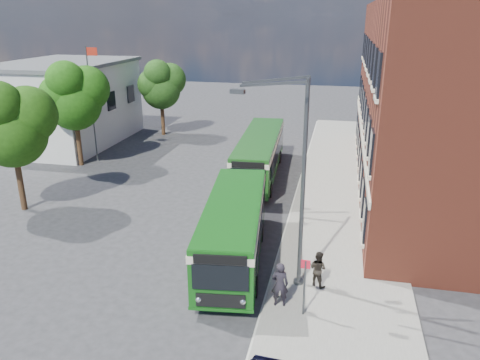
# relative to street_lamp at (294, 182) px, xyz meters

# --- Properties ---
(ground) EXTENTS (120.00, 120.00, 0.00)m
(ground) POSITION_rel_street_lamp_xyz_m (-4.84, 2.00, -4.79)
(ground) COLOR #2C2C2F
(ground) RESTS_ON ground
(pavement) EXTENTS (6.00, 48.00, 0.15)m
(pavement) POSITION_rel_street_lamp_xyz_m (2.16, 10.00, -4.72)
(pavement) COLOR gray
(pavement) RESTS_ON ground
(kerb_line) EXTENTS (0.12, 48.00, 0.01)m
(kerb_line) POSITION_rel_street_lamp_xyz_m (-0.89, 10.00, -4.79)
(kerb_line) COLOR beige
(kerb_line) RESTS_ON ground
(brick_office) EXTENTS (12.10, 26.00, 14.20)m
(brick_office) POSITION_rel_street_lamp_xyz_m (9.16, 14.00, 2.18)
(brick_office) COLOR maroon
(brick_office) RESTS_ON ground
(white_building) EXTENTS (9.40, 13.40, 7.30)m
(white_building) POSITION_rel_street_lamp_xyz_m (-22.84, 20.00, -1.13)
(white_building) COLOR beige
(white_building) RESTS_ON ground
(flagpole) EXTENTS (0.95, 0.10, 9.00)m
(flagpole) POSITION_rel_street_lamp_xyz_m (-17.29, 15.00, 0.15)
(flagpole) COLOR #3C3F41
(flagpole) RESTS_ON ground
(street_lamp) EXTENTS (2.96, 2.38, 9.00)m
(street_lamp) POSITION_rel_street_lamp_xyz_m (0.00, 0.00, 0.00)
(street_lamp) COLOR #3C3F41
(street_lamp) RESTS_ON ground
(bus_stop_sign) EXTENTS (0.35, 0.08, 2.52)m
(bus_stop_sign) POSITION_rel_street_lamp_xyz_m (0.76, -2.20, -3.28)
(bus_stop_sign) COLOR #3C3F41
(bus_stop_sign) RESTS_ON ground
(bus_front) EXTENTS (3.75, 10.11, 3.02)m
(bus_front) POSITION_rel_street_lamp_xyz_m (-2.92, 1.68, -2.96)
(bus_front) COLOR #124E12
(bus_front) RESTS_ON ground
(bus_rear) EXTENTS (3.25, 12.41, 3.02)m
(bus_rear) POSITION_rel_street_lamp_xyz_m (-3.93, 14.35, -2.96)
(bus_rear) COLOR #1A4E18
(bus_rear) RESTS_ON ground
(pedestrian_a) EXTENTS (0.76, 0.56, 1.89)m
(pedestrian_a) POSITION_rel_street_lamp_xyz_m (-0.24, -1.79, -3.69)
(pedestrian_a) COLOR black
(pedestrian_a) RESTS_ON pavement
(pedestrian_b) EXTENTS (0.98, 0.91, 1.61)m
(pedestrian_b) POSITION_rel_street_lamp_xyz_m (1.17, -0.00, -3.83)
(pedestrian_b) COLOR black
(pedestrian_b) RESTS_ON pavement
(tree_left) EXTENTS (4.66, 4.43, 7.86)m
(tree_left) POSITION_rel_street_lamp_xyz_m (-16.75, 4.96, 0.54)
(tree_left) COLOR #3D2916
(tree_left) RESTS_ON ground
(tree_mid) EXTENTS (4.81, 4.57, 8.12)m
(tree_mid) POSITION_rel_street_lamp_xyz_m (-18.04, 13.77, 0.72)
(tree_mid) COLOR #3D2916
(tree_mid) RESTS_ON ground
(tree_right) EXTENTS (4.33, 4.11, 7.30)m
(tree_right) POSITION_rel_street_lamp_xyz_m (-15.31, 24.51, 0.16)
(tree_right) COLOR #3D2916
(tree_right) RESTS_ON ground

